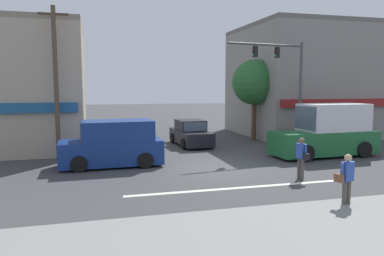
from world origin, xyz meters
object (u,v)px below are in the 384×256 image
(sedan_waiting_far, at_px, (191,134))
(utility_pole_far_right, at_px, (292,81))
(street_tree, at_px, (255,83))
(van_approaching_near, at_px, (113,145))
(pedestrian_mid_crossing, at_px, (301,156))
(pedestrian_foreground_with_bag, at_px, (347,178))
(traffic_light_mast, at_px, (287,77))
(utility_pole_near_left, at_px, (56,82))
(box_truck_crossing_center, at_px, (327,132))

(sedan_waiting_far, bearing_deg, utility_pole_far_right, 15.04)
(street_tree, relative_size, van_approaching_near, 1.17)
(van_approaching_near, distance_m, pedestrian_mid_crossing, 8.32)
(utility_pole_far_right, height_order, pedestrian_foreground_with_bag, utility_pole_far_right)
(traffic_light_mast, relative_size, van_approaching_near, 1.34)
(utility_pole_near_left, xyz_separation_m, pedestrian_foreground_with_bag, (8.95, -9.99, -2.94))
(van_approaching_near, xyz_separation_m, pedestrian_foreground_with_bag, (6.40, -7.97, -0.05))
(pedestrian_foreground_with_bag, bearing_deg, pedestrian_mid_crossing, 80.33)
(box_truck_crossing_center, distance_m, pedestrian_foreground_with_bag, 8.90)
(utility_pole_far_right, bearing_deg, pedestrian_mid_crossing, -118.09)
(utility_pole_near_left, distance_m, van_approaching_near, 4.35)
(pedestrian_foreground_with_bag, bearing_deg, sedan_waiting_far, 96.21)
(traffic_light_mast, xyz_separation_m, pedestrian_mid_crossing, (-2.96, -6.62, -3.22))
(traffic_light_mast, xyz_separation_m, pedestrian_foreground_with_bag, (-3.55, -10.09, -3.22))
(sedan_waiting_far, relative_size, van_approaching_near, 0.90)
(utility_pole_near_left, bearing_deg, traffic_light_mast, 0.42)
(street_tree, distance_m, pedestrian_foreground_with_bag, 14.63)
(street_tree, xyz_separation_m, utility_pole_near_left, (-12.26, -3.95, -0.00))
(street_tree, relative_size, pedestrian_foreground_with_bag, 3.26)
(traffic_light_mast, xyz_separation_m, box_truck_crossing_center, (1.06, -2.48, -2.92))
(pedestrian_mid_crossing, bearing_deg, utility_pole_far_right, 61.91)
(sedan_waiting_far, height_order, pedestrian_mid_crossing, pedestrian_mid_crossing)
(van_approaching_near, height_order, pedestrian_mid_crossing, van_approaching_near)
(utility_pole_near_left, relative_size, pedestrian_foreground_with_bag, 4.49)
(traffic_light_mast, bearing_deg, pedestrian_mid_crossing, -114.10)
(pedestrian_foreground_with_bag, bearing_deg, box_truck_crossing_center, 58.74)
(street_tree, bearing_deg, van_approaching_near, -148.43)
(van_approaching_near, bearing_deg, street_tree, 31.57)
(box_truck_crossing_center, height_order, pedestrian_mid_crossing, box_truck_crossing_center)
(utility_pole_far_right, relative_size, van_approaching_near, 1.67)
(box_truck_crossing_center, xyz_separation_m, pedestrian_foreground_with_bag, (-4.62, -7.60, -0.30))
(van_approaching_near, relative_size, box_truck_crossing_center, 0.82)
(street_tree, distance_m, utility_pole_near_left, 12.88)
(street_tree, height_order, utility_pole_far_right, utility_pole_far_right)
(utility_pole_near_left, distance_m, pedestrian_foreground_with_bag, 13.73)
(box_truck_crossing_center, bearing_deg, traffic_light_mast, 113.19)
(box_truck_crossing_center, bearing_deg, van_approaching_near, 178.07)
(pedestrian_foreground_with_bag, relative_size, pedestrian_mid_crossing, 1.00)
(street_tree, bearing_deg, traffic_light_mast, -86.40)
(utility_pole_near_left, height_order, traffic_light_mast, utility_pole_near_left)
(utility_pole_far_right, bearing_deg, street_tree, -161.51)
(sedan_waiting_far, relative_size, box_truck_crossing_center, 0.73)
(box_truck_crossing_center, bearing_deg, sedan_waiting_far, 138.64)
(street_tree, distance_m, utility_pole_far_right, 3.69)
(sedan_waiting_far, distance_m, pedestrian_mid_crossing, 9.65)
(street_tree, relative_size, utility_pole_near_left, 0.73)
(pedestrian_foreground_with_bag, bearing_deg, traffic_light_mast, 70.60)
(street_tree, height_order, van_approaching_near, street_tree)
(utility_pole_far_right, height_order, pedestrian_mid_crossing, utility_pole_far_right)
(sedan_waiting_far, xyz_separation_m, box_truck_crossing_center, (6.02, -5.30, 0.54))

